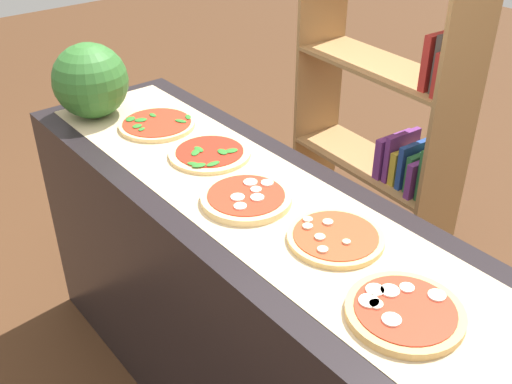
{
  "coord_description": "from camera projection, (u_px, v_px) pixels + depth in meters",
  "views": [
    {
      "loc": [
        1.19,
        -0.96,
        1.93
      ],
      "look_at": [
        0.0,
        0.0,
        0.98
      ],
      "focal_mm": 42.23,
      "sensor_mm": 36.0,
      "label": 1
    }
  ],
  "objects": [
    {
      "name": "counter",
      "position": [
        256.0,
        315.0,
        2.06
      ],
      "size": [
        2.06,
        0.6,
        0.96
      ],
      "primitive_type": "cube",
      "color": "black",
      "rests_on": "ground_plane"
    },
    {
      "name": "bookshelf",
      "position": [
        392.0,
        142.0,
        2.77
      ],
      "size": [
        0.88,
        0.35,
        1.49
      ],
      "color": "#A87A47",
      "rests_on": "ground_plane"
    },
    {
      "name": "pizza_mozzarella_4",
      "position": [
        404.0,
        312.0,
        1.37
      ],
      "size": [
        0.27,
        0.27,
        0.03
      ],
      "color": "tan",
      "rests_on": "parchment_paper"
    },
    {
      "name": "pizza_spinach_0",
      "position": [
        157.0,
        124.0,
        2.22
      ],
      "size": [
        0.28,
        0.28,
        0.02
      ],
      "color": "#E5C17F",
      "rests_on": "parchment_paper"
    },
    {
      "name": "watermelon",
      "position": [
        90.0,
        81.0,
        2.24
      ],
      "size": [
        0.28,
        0.28,
        0.28
      ],
      "primitive_type": "sphere",
      "color": "#2D6628",
      "rests_on": "counter"
    },
    {
      "name": "parchment_paper",
      "position": [
        256.0,
        197.0,
        1.81
      ],
      "size": [
        1.96,
        0.44,
        0.0
      ],
      "primitive_type": "cube",
      "color": "tan",
      "rests_on": "counter"
    },
    {
      "name": "pizza_mozzarella_2",
      "position": [
        246.0,
        198.0,
        1.78
      ],
      "size": [
        0.27,
        0.27,
        0.03
      ],
      "color": "#E5C17F",
      "rests_on": "parchment_paper"
    },
    {
      "name": "pizza_spinach_1",
      "position": [
        210.0,
        153.0,
        2.03
      ],
      "size": [
        0.28,
        0.28,
        0.02
      ],
      "color": "#E5C17F",
      "rests_on": "parchment_paper"
    },
    {
      "name": "pizza_mushroom_3",
      "position": [
        335.0,
        237.0,
        1.62
      ],
      "size": [
        0.26,
        0.26,
        0.03
      ],
      "color": "#DBB26B",
      "rests_on": "parchment_paper"
    }
  ]
}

